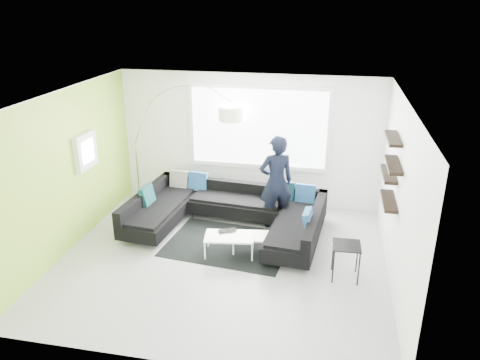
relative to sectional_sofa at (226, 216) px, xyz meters
name	(u,v)px	position (x,y,z in m)	size (l,w,h in m)	color
ground	(223,259)	(0.17, -1.00, -0.34)	(5.50, 5.50, 0.00)	#939499
room_shell	(226,156)	(0.20, -0.80, 1.47)	(5.54, 5.04, 2.82)	white
sectional_sofa	(226,216)	(0.00, 0.00, 0.00)	(3.73, 2.51, 0.76)	black
rug	(228,244)	(0.14, -0.48, -0.33)	(2.17, 1.58, 0.01)	black
coffee_table	(241,243)	(0.43, -0.70, -0.16)	(1.10, 0.64, 0.36)	white
arc_lamp	(135,143)	(-2.26, 1.16, 0.97)	(2.41, 0.66, 2.61)	white
side_table	(345,261)	(2.22, -1.15, -0.04)	(0.43, 0.43, 0.59)	black
person	(276,182)	(0.88, 0.46, 0.58)	(0.79, 0.68, 1.84)	black
laptop	(228,232)	(0.19, -0.69, 0.04)	(0.39, 0.34, 0.03)	black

